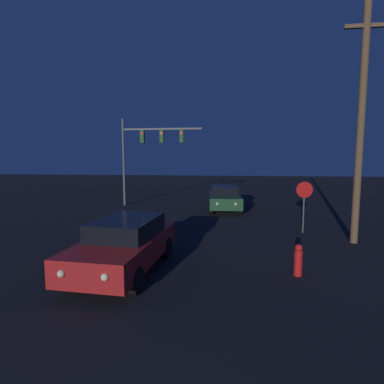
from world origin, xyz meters
TOP-DOWN VIEW (x-y plane):
  - car_near at (-1.24, 7.47)m, footprint 2.22×4.78m
  - car_far at (1.52, 18.63)m, footprint 2.27×4.80m
  - traffic_signal_mast at (-4.08, 19.99)m, footprint 5.77×0.30m
  - stop_sign at (5.21, 12.96)m, footprint 0.72×0.07m
  - utility_pole at (6.85, 11.51)m, footprint 1.61×0.28m
  - fire_hydrant at (3.84, 7.69)m, footprint 0.24×0.24m

SIDE VIEW (x-z plane):
  - fire_hydrant at x=3.84m, z-range -0.01..0.92m
  - car_near at x=-1.24m, z-range 0.05..1.61m
  - car_far at x=1.52m, z-range 0.05..1.61m
  - stop_sign at x=5.21m, z-range 0.47..2.81m
  - traffic_signal_mast at x=-4.08m, z-range 1.19..7.39m
  - utility_pole at x=6.85m, z-range 0.15..9.38m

